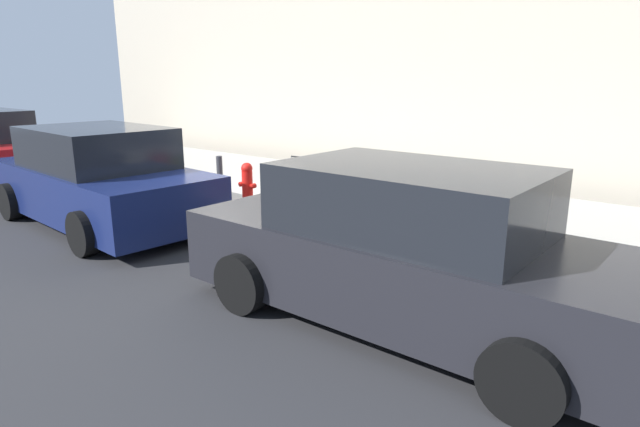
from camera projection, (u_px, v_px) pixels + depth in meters
name	position (u px, v px, depth m)	size (l,w,h in m)	color
ground_plane	(210.00, 217.00, 9.43)	(40.00, 40.00, 0.00)	#28282B
sidewalk_curb	(303.00, 190.00, 11.28)	(18.00, 5.00, 0.14)	#ADA89E
suitcase_maroon_0	(445.00, 225.00, 7.46)	(0.49, 0.20, 0.77)	maroon
suitcase_red_1	(405.00, 216.00, 7.72)	(0.51, 0.28, 0.92)	red
suitcase_olive_2	(374.00, 209.00, 8.15)	(0.50, 0.26, 0.88)	#59601E
suitcase_silver_3	(349.00, 203.00, 8.50)	(0.35, 0.25, 0.83)	#9EA0A8
suitcase_teal_4	(324.00, 200.00, 8.80)	(0.44, 0.22, 0.64)	#0F606B
suitcase_navy_5	(299.00, 193.00, 9.05)	(0.39, 0.22, 0.98)	navy
suitcase_black_6	(278.00, 191.00, 9.40)	(0.46, 0.28, 0.67)	black
fire_hydrant	(247.00, 182.00, 9.86)	(0.39, 0.21, 0.74)	red
bollard_post	(220.00, 178.00, 10.11)	(0.12, 0.12, 0.82)	#333338
parked_car_charcoal_0	(408.00, 252.00, 5.21)	(4.70, 1.98, 1.59)	black
parked_car_navy_1	(99.00, 179.00, 8.82)	(4.70, 2.31, 1.62)	#141E4C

